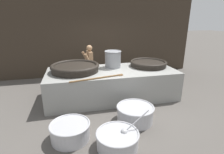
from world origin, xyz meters
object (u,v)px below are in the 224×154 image
giant_wok_near (75,68)px  stock_pot (113,59)px  cook (90,64)px  prep_bowl_vegetables (117,139)px  giant_wok_far (148,63)px  prep_bowl_extra (135,113)px  prep_bowl_meat (70,130)px

giant_wok_near → stock_pot: (1.17, 0.20, 0.16)m
cook → prep_bowl_vegetables: bearing=85.6°
giant_wok_far → prep_bowl_extra: (-1.03, -1.66, -0.73)m
stock_pot → prep_bowl_extra: 2.02m
giant_wok_near → prep_bowl_meat: (-0.21, -1.93, -0.78)m
giant_wok_far → stock_pot: size_ratio=2.22×
giant_wok_near → prep_bowl_extra: 2.18m
cook → prep_bowl_extra: bearing=99.8°
stock_pot → prep_bowl_extra: size_ratio=0.60×
giant_wok_far → prep_bowl_extra: giant_wok_far is taller
prep_bowl_vegetables → cook: bearing=92.2°
giant_wok_near → giant_wok_far: size_ratio=1.19×
giant_wok_far → prep_bowl_meat: size_ratio=1.46×
giant_wok_near → prep_bowl_vegetables: giant_wok_near is taller
giant_wok_near → stock_pot: 1.20m
prep_bowl_meat → prep_bowl_extra: bearing=12.3°
giant_wok_near → cook: (0.52, 0.97, -0.17)m
cook → prep_bowl_vegetables: (0.13, -3.35, -0.62)m
stock_pot → giant_wok_near: bearing=-170.5°
stock_pot → cook: size_ratio=0.36×
stock_pot → prep_bowl_vegetables: 2.79m
cook → prep_bowl_meat: (-0.73, -2.90, -0.60)m
giant_wok_near → cook: size_ratio=0.95×
prep_bowl_vegetables → prep_bowl_extra: bearing=50.8°
cook → giant_wok_far: bearing=146.4°
stock_pot → prep_bowl_vegetables: bearing=-101.5°
giant_wok_near → prep_bowl_extra: size_ratio=1.59×
giant_wok_near → cook: cook is taller
prep_bowl_vegetables → prep_bowl_meat: (-0.85, 0.45, 0.01)m
prep_bowl_meat → prep_bowl_extra: size_ratio=0.91×
giant_wok_far → stock_pot: stock_pot is taller
stock_pot → prep_bowl_meat: stock_pot is taller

